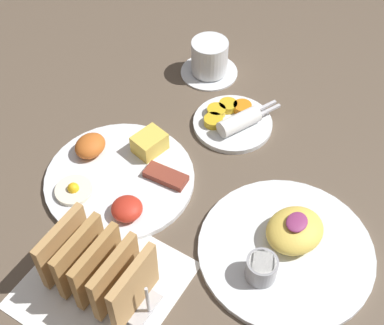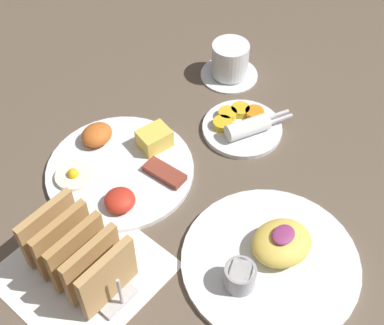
% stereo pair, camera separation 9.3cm
% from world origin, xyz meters
% --- Properties ---
extents(ground_plane, '(3.00, 3.00, 0.00)m').
position_xyz_m(ground_plane, '(0.00, 0.00, 0.00)').
color(ground_plane, brown).
extents(napkin_flat, '(0.22, 0.22, 0.00)m').
position_xyz_m(napkin_flat, '(-0.19, 0.05, 0.00)').
color(napkin_flat, white).
rests_on(napkin_flat, ground_plane).
extents(plate_breakfast, '(0.26, 0.26, 0.05)m').
position_xyz_m(plate_breakfast, '(-0.01, 0.16, 0.01)').
color(plate_breakfast, white).
rests_on(plate_breakfast, ground_plane).
extents(plate_condiments, '(0.15, 0.15, 0.04)m').
position_xyz_m(plate_condiments, '(0.21, 0.05, 0.01)').
color(plate_condiments, white).
rests_on(plate_condiments, ground_plane).
extents(plate_foreground, '(0.28, 0.28, 0.06)m').
position_xyz_m(plate_foreground, '(0.01, -0.15, 0.01)').
color(plate_foreground, white).
rests_on(plate_foreground, ground_plane).
extents(toast_rack, '(0.10, 0.18, 0.10)m').
position_xyz_m(toast_rack, '(-0.19, 0.05, 0.05)').
color(toast_rack, '#B7B7BC').
rests_on(toast_rack, ground_plane).
extents(coffee_cup, '(0.12, 0.12, 0.08)m').
position_xyz_m(coffee_cup, '(0.32, 0.17, 0.04)').
color(coffee_cup, white).
rests_on(coffee_cup, ground_plane).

